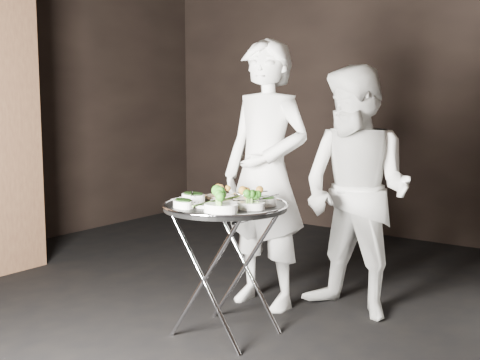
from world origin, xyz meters
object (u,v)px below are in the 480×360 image
Objects in this scene: serving_tray at (225,206)px; waiter_right at (356,192)px; tray_stand at (225,264)px; waiter_left at (266,175)px.

serving_tray is 0.46× the size of waiter_right.
serving_tray is 0.94m from waiter_right.
waiter_right reaches higher than tray_stand.
serving_tray is at bearing -75.48° from waiter_left.
waiter_left is (-0.13, 0.62, 0.11)m from serving_tray.
waiter_left is 1.11× the size of waiter_right.
waiter_left reaches higher than serving_tray.
tray_stand is at bearing 0.00° from serving_tray.
serving_tray reaches higher than tray_stand.
tray_stand is at bearing -112.38° from waiter_right.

